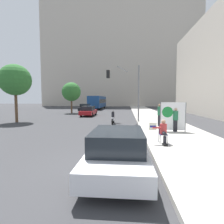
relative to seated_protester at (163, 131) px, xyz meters
name	(u,v)px	position (x,y,z in m)	size (l,w,h in m)	color
ground_plane	(110,168)	(-2.39, -2.90, -0.82)	(160.00, 160.00, 0.00)	#38383A
sidewalk_curb	(154,119)	(1.43, 12.10, -0.73)	(4.40, 90.00, 0.17)	#B7B2A8
building_backdrop_far	(120,48)	(-4.39, 53.93, 19.37)	(52.00, 12.00, 40.36)	#BCB2A3
seated_protester	(163,131)	(0.00, 0.00, 0.00)	(0.92, 0.77, 1.20)	#474C56
jogger_on_sidewalk	(175,120)	(1.51, 3.43, 0.17)	(0.34, 0.34, 1.62)	black
pedestrian_behind	(160,115)	(0.91, 5.95, 0.30)	(0.34, 0.34, 1.83)	black
protest_banner	(173,116)	(1.33, 3.43, 0.41)	(1.74, 0.06, 2.00)	slate
traffic_light_pole	(127,84)	(-1.84, 9.57, 3.18)	(3.48, 3.25, 5.61)	slate
parked_car_curbside	(118,150)	(-2.11, -3.06, -0.12)	(1.89, 4.37, 1.39)	silver
car_on_road_nearest	(89,111)	(-7.22, 15.63, -0.11)	(1.71, 4.57, 1.40)	maroon
car_on_road_midblock	(85,108)	(-9.61, 23.64, -0.08)	(1.71, 4.45, 1.48)	black
city_bus_on_road	(98,102)	(-8.83, 33.22, 0.95)	(2.60, 12.18, 3.05)	navy
motorcycle_on_road	(113,118)	(-3.13, 7.88, -0.28)	(0.28, 2.21, 1.24)	silver
street_tree_near_curb	(15,80)	(-13.23, 8.39, 3.51)	(3.18, 3.18, 5.94)	brown
street_tree_midblock	(71,92)	(-11.11, 20.04, 2.78)	(3.15, 3.15, 5.18)	brown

